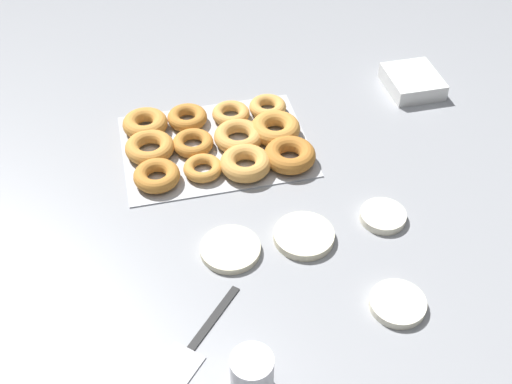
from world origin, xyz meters
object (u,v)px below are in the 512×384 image
(pancake_1, at_px, (304,236))
(container_stack, at_px, (412,82))
(pancake_2, at_px, (383,216))
(pancake_0, at_px, (230,249))
(spatula, at_px, (180,363))
(donut_tray, at_px, (219,141))
(paper_cup, at_px, (252,375))
(pancake_3, at_px, (398,304))

(pancake_1, bearing_deg, container_stack, -133.57)
(pancake_2, distance_m, container_stack, 0.45)
(pancake_0, relative_size, spatula, 0.52)
(donut_tray, xyz_separation_m, paper_cup, (0.06, 0.57, 0.02))
(pancake_1, height_order, pancake_3, same)
(container_stack, bearing_deg, pancake_0, 37.73)
(pancake_2, bearing_deg, container_stack, -119.93)
(pancake_1, bearing_deg, paper_cup, 59.64)
(paper_cup, distance_m, spatula, 0.13)
(pancake_2, distance_m, donut_tray, 0.38)
(spatula, bearing_deg, pancake_2, 160.78)
(pancake_3, height_order, paper_cup, paper_cup)
(pancake_3, xyz_separation_m, paper_cup, (0.27, 0.09, 0.03))
(pancake_2, bearing_deg, donut_tray, -46.68)
(pancake_2, height_order, donut_tray, donut_tray)
(pancake_0, bearing_deg, donut_tray, -97.04)
(container_stack, relative_size, paper_cup, 1.66)
(paper_cup, bearing_deg, spatula, -33.88)
(pancake_3, bearing_deg, pancake_1, -58.91)
(pancake_0, height_order, pancake_1, pancake_1)
(paper_cup, bearing_deg, pancake_2, -138.04)
(pancake_1, height_order, pancake_2, same)
(pancake_2, xyz_separation_m, donut_tray, (0.26, -0.28, 0.01))
(donut_tray, height_order, spatula, donut_tray)
(paper_cup, bearing_deg, donut_tray, -95.92)
(pancake_1, bearing_deg, pancake_0, -0.02)
(pancake_2, height_order, paper_cup, paper_cup)
(pancake_0, bearing_deg, pancake_2, -177.30)
(paper_cup, bearing_deg, pancake_1, -120.36)
(paper_cup, bearing_deg, container_stack, -128.79)
(container_stack, xyz_separation_m, paper_cup, (0.55, 0.68, 0.02))
(paper_cup, height_order, spatula, paper_cup)
(donut_tray, relative_size, container_stack, 2.94)
(paper_cup, relative_size, spatula, 0.38)
(pancake_1, height_order, container_stack, container_stack)
(pancake_0, xyz_separation_m, donut_tray, (-0.04, -0.29, 0.01))
(pancake_1, bearing_deg, donut_tray, -70.75)
(pancake_0, distance_m, spatula, 0.24)
(container_stack, distance_m, paper_cup, 0.88)
(spatula, bearing_deg, pancake_3, 136.93)
(pancake_0, xyz_separation_m, pancake_3, (-0.25, 0.18, 0.00))
(container_stack, bearing_deg, pancake_3, 64.87)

